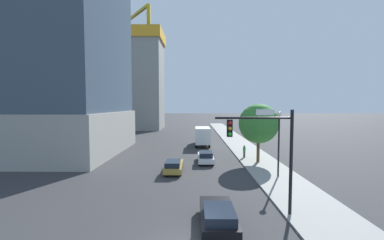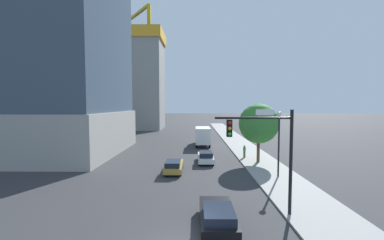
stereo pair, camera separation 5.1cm
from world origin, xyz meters
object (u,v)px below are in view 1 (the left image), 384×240
construction_building (136,76)px  street_lamp (279,135)px  car_black (218,216)px  car_gold (174,166)px  pedestrian_green_shirt (244,151)px  box_truck (202,135)px  traffic_light_pole (266,143)px  car_white (206,157)px  street_tree (259,124)px

construction_building → street_lamp: size_ratio=5.60×
street_lamp → car_black: (-6.62, -9.70, -3.40)m
car_gold → pedestrian_green_shirt: pedestrian_green_shirt is taller
car_black → pedestrian_green_shirt: bearing=74.3°
box_truck → car_black: bearing=-90.0°
traffic_light_pole → car_gold: 12.56m
traffic_light_pole → car_black: size_ratio=1.41×
car_gold → pedestrian_green_shirt: bearing=37.6°
car_white → pedestrian_green_shirt: size_ratio=2.86×
car_gold → pedestrian_green_shirt: size_ratio=2.90×
construction_building → pedestrian_green_shirt: bearing=-59.6°
street_lamp → street_tree: (-0.36, 6.04, 0.59)m
car_gold → car_white: bearing=50.3°
pedestrian_green_shirt → street_tree: bearing=-65.5°
street_tree → car_gold: 11.32m
construction_building → car_white: bearing=-66.6°
construction_building → street_tree: 50.14m
car_gold → street_tree: bearing=22.9°
street_tree → car_white: size_ratio=1.54×
car_gold → street_lamp: bearing=-10.8°
car_gold → car_white: (3.48, 4.19, 0.04)m
pedestrian_green_shirt → construction_building: bearing=120.4°
car_gold → construction_building: bearing=107.7°
street_lamp → pedestrian_green_shirt: (-1.50, 8.55, -3.19)m
street_lamp → box_truck: bearing=109.5°
street_tree → car_gold: size_ratio=1.51×
construction_building → traffic_light_pole: size_ratio=5.29×
street_lamp → car_white: size_ratio=1.36×
construction_building → car_gold: size_ratio=7.50×
pedestrian_green_shirt → street_lamp: bearing=-80.1°
car_white → box_truck: 12.58m
street_tree → box_truck: size_ratio=0.96×
traffic_light_pole → street_tree: 14.47m
car_gold → car_black: car_black is taller
car_black → traffic_light_pole: bearing=28.1°
car_black → car_white: 15.81m
street_tree → car_white: 7.44m
car_white → pedestrian_green_shirt: 5.67m
car_black → box_truck: size_ratio=0.64×
construction_building → street_lamp: construction_building is taller
box_truck → traffic_light_pole: bearing=-83.5°
street_lamp → street_tree: street_tree is taller
construction_building → street_tree: bearing=-59.9°
box_truck → pedestrian_green_shirt: (5.12, -10.10, -0.83)m
car_black → pedestrian_green_shirt: 18.95m
construction_building → car_gold: 50.99m
traffic_light_pole → box_truck: size_ratio=0.91×
construction_building → car_white: 48.38m
car_white → pedestrian_green_shirt: bearing=25.4°
street_tree → pedestrian_green_shirt: bearing=114.5°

